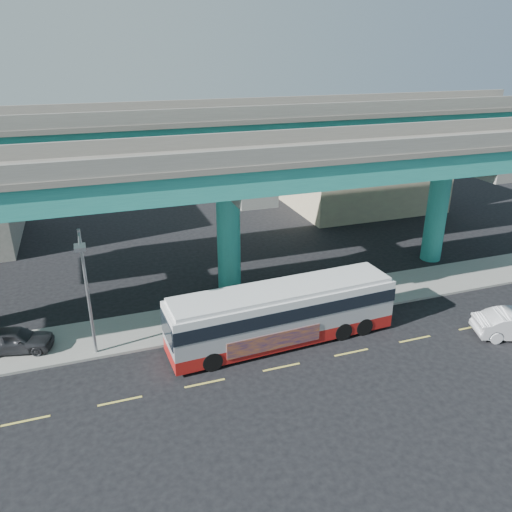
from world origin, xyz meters
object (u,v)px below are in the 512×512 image
object	(u,v)px
transit_bus	(283,312)
parked_car	(15,340)
stop_sign	(339,281)
street_lamp	(85,278)

from	to	relation	value
transit_bus	parked_car	xyz separation A→B (m)	(-13.78, 3.48, -0.97)
parked_car	stop_sign	world-z (taller)	stop_sign
transit_bus	stop_sign	world-z (taller)	transit_bus
stop_sign	parked_car	bearing A→B (deg)	174.23
parked_car	street_lamp	size ratio (longest dim) A/B	0.60
street_lamp	stop_sign	size ratio (longest dim) A/B	2.71
parked_car	stop_sign	bearing A→B (deg)	-81.40
transit_bus	street_lamp	size ratio (longest dim) A/B	1.86
street_lamp	parked_car	bearing A→B (deg)	152.52
transit_bus	parked_car	bearing A→B (deg)	162.80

